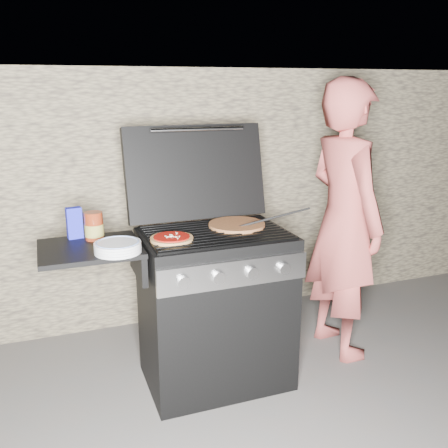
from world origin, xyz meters
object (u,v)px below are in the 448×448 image
object	(u,v)px
gas_grill	(173,315)
pizza_topped	(172,238)
sauce_jar	(94,226)
person	(344,221)

from	to	relation	value
gas_grill	pizza_topped	world-z (taller)	pizza_topped
sauce_jar	pizza_topped	bearing A→B (deg)	-26.00
pizza_topped	sauce_jar	distance (m)	0.41
gas_grill	person	distance (m)	1.21
gas_grill	pizza_topped	distance (m)	0.47
pizza_topped	person	size ratio (longest dim) A/B	0.13
sauce_jar	person	bearing A→B (deg)	-1.06
pizza_topped	person	distance (m)	1.15
gas_grill	person	xyz separation A→B (m)	(1.13, 0.08, 0.41)
gas_grill	sauce_jar	xyz separation A→B (m)	(-0.38, 0.11, 0.52)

